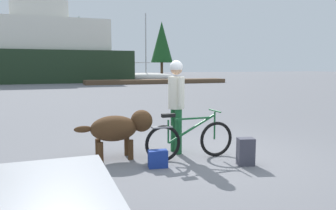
% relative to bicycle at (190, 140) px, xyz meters
% --- Properties ---
extents(ground_plane, '(160.00, 160.00, 0.00)m').
position_rel_bicycle_xyz_m(ground_plane, '(0.34, 0.02, -0.37)').
color(ground_plane, slate).
extents(bicycle, '(1.73, 0.44, 0.89)m').
position_rel_bicycle_xyz_m(bicycle, '(0.00, 0.00, 0.00)').
color(bicycle, black).
rests_on(bicycle, ground_plane).
extents(person_cyclist, '(0.32, 0.53, 1.81)m').
position_rel_bicycle_xyz_m(person_cyclist, '(-0.06, 0.52, 0.74)').
color(person_cyclist, '#19592D').
rests_on(person_cyclist, ground_plane).
extents(dog, '(1.44, 0.55, 0.88)m').
position_rel_bicycle_xyz_m(dog, '(-1.18, 0.50, 0.21)').
color(dog, '#472D19').
rests_on(dog, ground_plane).
extents(backpack, '(0.32, 0.27, 0.47)m').
position_rel_bicycle_xyz_m(backpack, '(0.76, -0.67, -0.13)').
color(backpack, '#3F3F4C').
rests_on(backpack, ground_plane).
extents(handbag_pannier, '(0.34, 0.22, 0.29)m').
position_rel_bicycle_xyz_m(handbag_pannier, '(-0.70, -0.27, -0.22)').
color(handbag_pannier, navy).
rests_on(handbag_pannier, ground_plane).
extents(dock_pier, '(14.05, 2.23, 0.40)m').
position_rel_bicycle_xyz_m(dock_pier, '(7.75, 25.28, -0.17)').
color(dock_pier, brown).
rests_on(dock_pier, ground_plane).
extents(ferry_boat, '(22.71, 8.93, 8.88)m').
position_rel_bicycle_xyz_m(ferry_boat, '(-5.02, 32.54, 2.77)').
color(ferry_boat, '#1E331E').
rests_on(ferry_boat, ground_plane).
extents(sailboat_moored, '(6.98, 1.95, 7.68)m').
position_rel_bicycle_xyz_m(sailboat_moored, '(8.35, 31.14, 0.13)').
color(sailboat_moored, silver).
rests_on(sailboat_moored, ground_plane).
extents(pine_tree_center, '(3.20, 3.20, 10.25)m').
position_rel_bicycle_xyz_m(pine_tree_center, '(3.07, 53.32, 6.00)').
color(pine_tree_center, '#4C331E').
rests_on(pine_tree_center, ground_plane).
extents(pine_tree_far_right, '(4.01, 4.01, 9.70)m').
position_rel_bicycle_xyz_m(pine_tree_far_right, '(17.35, 51.45, 5.64)').
color(pine_tree_far_right, '#4C331E').
rests_on(pine_tree_far_right, ground_plane).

